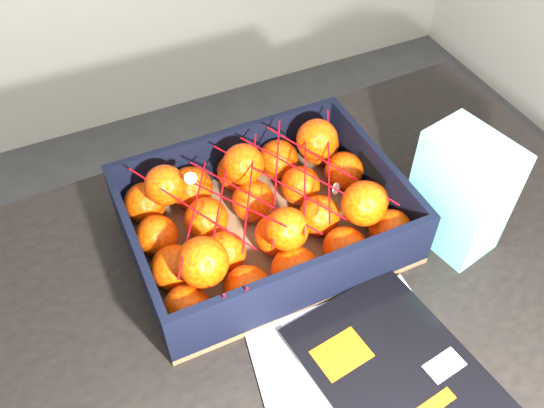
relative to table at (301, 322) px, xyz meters
name	(u,v)px	position (x,y,z in m)	size (l,w,h in m)	color
room_shell	(112,298)	(-0.27, -0.25, 0.60)	(3.54, 3.54, 2.50)	silver
table	(301,322)	(0.00, 0.00, 0.00)	(1.23, 0.84, 0.75)	black
magazine_stack	(376,382)	(0.02, -0.18, 0.11)	(0.33, 0.31, 0.02)	silver
produce_crate	(264,223)	(-0.01, 0.12, 0.13)	(0.43, 0.32, 0.11)	olive
clementine_heap	(265,212)	(-0.01, 0.12, 0.16)	(0.41, 0.31, 0.13)	#EE3E05
mesh_net	(261,193)	(-0.02, 0.12, 0.22)	(0.36, 0.29, 0.10)	#BC0711
retail_carton	(461,193)	(0.27, 0.00, 0.20)	(0.09, 0.14, 0.20)	silver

